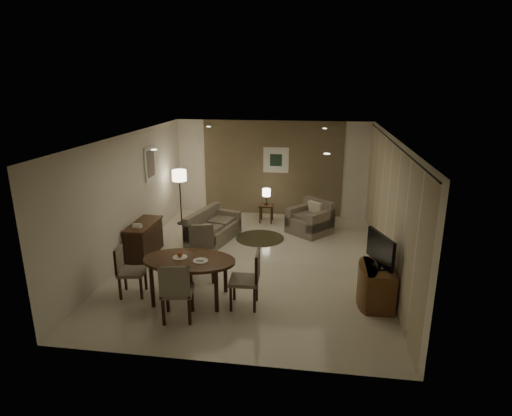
% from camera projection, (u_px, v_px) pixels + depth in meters
% --- Properties ---
extents(room_shell, '(5.50, 7.00, 2.70)m').
position_uv_depth(room_shell, '(257.00, 197.00, 9.28)').
color(room_shell, beige).
rests_on(room_shell, ground).
extents(taupe_accent, '(3.96, 0.03, 2.70)m').
position_uv_depth(taupe_accent, '(272.00, 168.00, 12.20)').
color(taupe_accent, '#766549').
rests_on(taupe_accent, wall_back).
extents(curtain_wall, '(0.08, 6.70, 2.58)m').
position_uv_depth(curtain_wall, '(387.00, 208.00, 8.54)').
color(curtain_wall, '#C6B39A').
rests_on(curtain_wall, wall_right).
extents(curtain_rod, '(0.03, 6.80, 0.03)m').
position_uv_depth(curtain_rod, '(393.00, 142.00, 8.16)').
color(curtain_rod, black).
rests_on(curtain_rod, wall_right).
extents(art_back_frame, '(0.72, 0.03, 0.72)m').
position_uv_depth(art_back_frame, '(276.00, 160.00, 12.09)').
color(art_back_frame, silver).
rests_on(art_back_frame, wall_back).
extents(art_back_canvas, '(0.34, 0.01, 0.34)m').
position_uv_depth(art_back_canvas, '(276.00, 160.00, 12.07)').
color(art_back_canvas, '#1B3121').
rests_on(art_back_canvas, wall_back).
extents(art_left_frame, '(0.03, 0.60, 0.80)m').
position_uv_depth(art_left_frame, '(150.00, 164.00, 10.26)').
color(art_left_frame, silver).
rests_on(art_left_frame, wall_left).
extents(art_left_canvas, '(0.01, 0.46, 0.64)m').
position_uv_depth(art_left_canvas, '(151.00, 164.00, 10.26)').
color(art_left_canvas, gray).
rests_on(art_left_canvas, wall_left).
extents(downlight_nl, '(0.10, 0.10, 0.01)m').
position_uv_depth(downlight_nl, '(154.00, 150.00, 7.00)').
color(downlight_nl, white).
rests_on(downlight_nl, ceiling).
extents(downlight_nr, '(0.10, 0.10, 0.01)m').
position_uv_depth(downlight_nr, '(327.00, 154.00, 6.61)').
color(downlight_nr, white).
rests_on(downlight_nr, ceiling).
extents(downlight_fl, '(0.10, 0.10, 0.01)m').
position_uv_depth(downlight_fl, '(209.00, 127.00, 10.41)').
color(downlight_fl, white).
rests_on(downlight_fl, ceiling).
extents(downlight_fr, '(0.10, 0.10, 0.01)m').
position_uv_depth(downlight_fr, '(325.00, 128.00, 10.02)').
color(downlight_fr, white).
rests_on(downlight_fr, ceiling).
extents(console_desk, '(0.48, 1.20, 0.75)m').
position_uv_depth(console_desk, '(144.00, 239.00, 9.52)').
color(console_desk, '#4C2D18').
rests_on(console_desk, floor).
extents(telephone, '(0.20, 0.14, 0.09)m').
position_uv_depth(telephone, '(137.00, 226.00, 9.11)').
color(telephone, white).
rests_on(telephone, console_desk).
extents(tv_cabinet, '(0.48, 0.90, 0.70)m').
position_uv_depth(tv_cabinet, '(378.00, 286.00, 7.43)').
color(tv_cabinet, brown).
rests_on(tv_cabinet, floor).
extents(flat_tv, '(0.36, 0.85, 0.60)m').
position_uv_depth(flat_tv, '(380.00, 250.00, 7.24)').
color(flat_tv, black).
rests_on(flat_tv, tv_cabinet).
extents(dining_table, '(1.64, 1.03, 0.77)m').
position_uv_depth(dining_table, '(190.00, 279.00, 7.59)').
color(dining_table, '#4C2D18').
rests_on(dining_table, floor).
extents(chair_near, '(0.58, 0.58, 1.04)m').
position_uv_depth(chair_near, '(177.00, 290.00, 6.93)').
color(chair_near, '#7B6F5E').
rests_on(chair_near, floor).
extents(chair_far, '(0.61, 0.61, 1.05)m').
position_uv_depth(chair_far, '(202.00, 254.00, 8.31)').
color(chair_far, '#7B6F5E').
rests_on(chair_far, floor).
extents(chair_left, '(0.52, 0.52, 0.93)m').
position_uv_depth(chair_left, '(132.00, 271.00, 7.73)').
color(chair_left, '#7B6F5E').
rests_on(chair_left, floor).
extents(chair_right, '(0.51, 0.51, 1.00)m').
position_uv_depth(chair_right, '(244.00, 280.00, 7.32)').
color(chair_right, '#7B6F5E').
rests_on(chair_right, floor).
extents(plate_a, '(0.26, 0.26, 0.02)m').
position_uv_depth(plate_a, '(180.00, 257.00, 7.55)').
color(plate_a, white).
rests_on(plate_a, dining_table).
extents(plate_b, '(0.26, 0.26, 0.02)m').
position_uv_depth(plate_b, '(200.00, 261.00, 7.40)').
color(plate_b, white).
rests_on(plate_b, dining_table).
extents(fruit_apple, '(0.09, 0.09, 0.09)m').
position_uv_depth(fruit_apple, '(180.00, 255.00, 7.53)').
color(fruit_apple, '#A34012').
rests_on(fruit_apple, plate_a).
extents(napkin, '(0.12, 0.08, 0.03)m').
position_uv_depth(napkin, '(200.00, 260.00, 7.39)').
color(napkin, white).
rests_on(napkin, plate_b).
extents(round_rug, '(1.20, 1.20, 0.01)m').
position_uv_depth(round_rug, '(260.00, 238.00, 10.63)').
color(round_rug, '#3C3722').
rests_on(round_rug, floor).
extents(sofa, '(1.71, 1.15, 0.73)m').
position_uv_depth(sofa, '(213.00, 226.00, 10.40)').
color(sofa, '#7B6F5E').
rests_on(sofa, floor).
extents(armchair, '(1.28, 1.27, 0.83)m').
position_uv_depth(armchair, '(310.00, 218.00, 10.88)').
color(armchair, '#7B6F5E').
rests_on(armchair, floor).
extents(side_table, '(0.39, 0.39, 0.49)m').
position_uv_depth(side_table, '(266.00, 213.00, 11.79)').
color(side_table, black).
rests_on(side_table, floor).
extents(table_lamp, '(0.22, 0.22, 0.50)m').
position_uv_depth(table_lamp, '(266.00, 196.00, 11.65)').
color(table_lamp, '#FFEAC1').
rests_on(table_lamp, side_table).
extents(floor_lamp, '(0.38, 0.38, 1.49)m').
position_uv_depth(floor_lamp, '(180.00, 197.00, 11.50)').
color(floor_lamp, '#FFE5B7').
rests_on(floor_lamp, floor).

